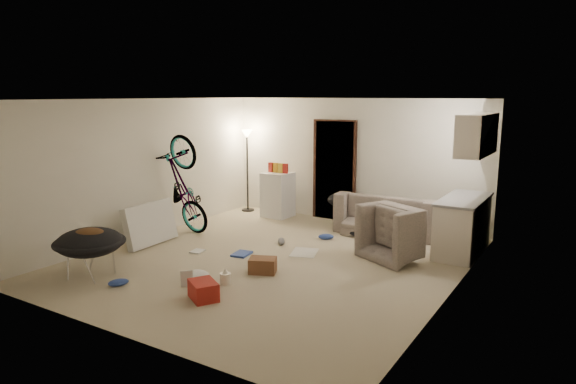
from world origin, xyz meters
The scene contains 36 objects.
floor centered at (0.00, 0.00, -0.01)m, with size 5.50×6.00×0.02m, color #BCAF91.
ceiling centered at (0.00, 0.00, 2.51)m, with size 5.50×6.00×0.02m, color white.
wall_back centered at (0.00, 3.01, 1.25)m, with size 5.50×0.02×2.50m, color white.
wall_front centered at (0.00, -3.01, 1.25)m, with size 5.50×0.02×2.50m, color white.
wall_left centered at (-2.76, 0.00, 1.25)m, with size 0.02×6.00×2.50m, color white.
wall_right centered at (2.76, 0.00, 1.25)m, with size 0.02×6.00×2.50m, color white.
doorway centered at (-0.40, 2.97, 1.02)m, with size 0.85×0.10×2.04m, color black.
door_trim centered at (-0.40, 2.94, 1.02)m, with size 0.97×0.04×2.10m, color #361C13.
floor_lamp centered at (-2.40, 2.65, 1.31)m, with size 0.28×0.28×1.81m.
kitchen_counter centered at (2.43, 2.00, 0.44)m, with size 0.60×1.50×0.88m, color silver.
counter_top centered at (2.43, 2.00, 0.90)m, with size 0.64×1.54×0.04m, color gray.
kitchen_uppers centered at (2.56, 2.00, 1.95)m, with size 0.38×1.40×0.65m, color silver.
sofa centered at (0.97, 2.45, 0.28)m, with size 1.89×0.74×0.55m, color #363E37.
armchair centered at (1.70, 1.27, 0.32)m, with size 0.98×0.86×0.64m, color #363E37.
bicycle centered at (-2.30, 0.49, 0.50)m, with size 0.66×1.90×1.00m, color black.
book_asset centered at (-0.43, -1.60, 0.01)m, with size 0.17×0.23×0.02m, color #A01F18.
mini_fridge centered at (-1.53, 2.55, 0.47)m, with size 0.56×0.56×0.95m, color white.
snack_box_0 centered at (-1.70, 2.55, 1.00)m, with size 0.10×0.07×0.30m, color #A01F18.
snack_box_1 centered at (-1.58, 2.55, 1.00)m, with size 0.10×0.07×0.30m, color #C18318.
snack_box_2 centered at (-1.46, 2.55, 1.00)m, with size 0.10×0.07×0.30m, color gold.
snack_box_3 centered at (-1.34, 2.55, 1.00)m, with size 0.10×0.07×0.30m, color #A01F18.
saucer_chair centered at (-1.80, -1.97, 0.42)m, with size 1.00×1.00×0.71m.
hoodie centered at (-1.75, -2.00, 0.62)m, with size 0.48×0.40×0.22m, color #54341D.
sofa_drape centered at (0.02, 2.45, 0.54)m, with size 0.56×0.46×0.28m, color black.
tv_box centered at (-2.30, -0.36, 0.36)m, with size 0.13×1.10×0.73m, color silver.
drink_case_a centered at (0.19, -0.54, 0.11)m, with size 0.39×0.28×0.22m, color brown.
drink_case_b centered at (0.11, -1.76, 0.12)m, with size 0.41×0.30×0.24m, color #A01F18.
juicer centered at (0.01, -1.19, 0.09)m, with size 0.15×0.15×0.22m.
newspaper centered at (0.23, 0.62, 0.00)m, with size 0.41×0.54×0.01m, color silver.
book_blue centered at (-0.58, -0.03, 0.02)m, with size 0.25×0.34×0.03m, color #2A4398.
book_white centered at (-1.30, -0.28, 0.01)m, with size 0.18×0.24×0.02m, color silver.
shoe_0 centered at (0.17, 1.50, 0.05)m, with size 0.28×0.11×0.10m, color #2A4398.
shoe_1 centered at (-0.36, 0.83, 0.05)m, with size 0.29×0.12×0.11m, color slate.
shoe_2 centered at (-1.18, -2.02, 0.05)m, with size 0.28×0.11×0.10m, color #2A4398.
clothes_lump_b centered at (0.61, 2.03, 0.07)m, with size 0.45×0.39×0.14m, color black.
clothes_lump_c centered at (-0.44, -1.27, 0.06)m, with size 0.39×0.34×0.12m, color silver.
Camera 1 is at (4.27, -6.45, 2.57)m, focal length 32.00 mm.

